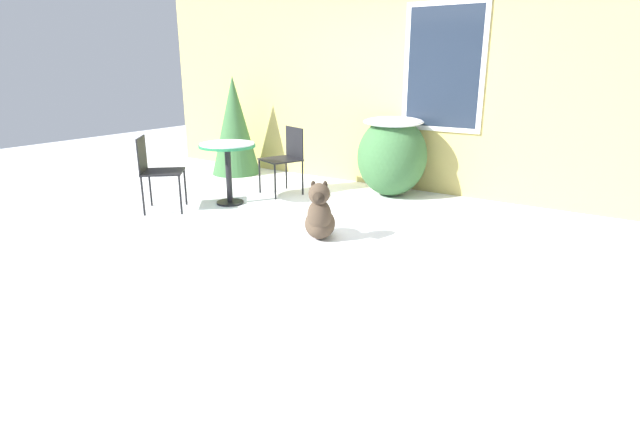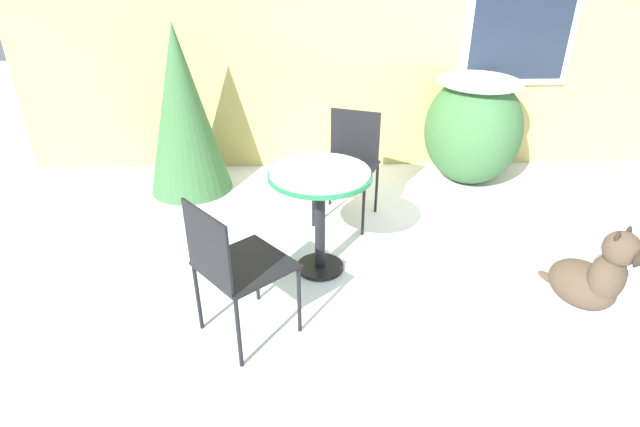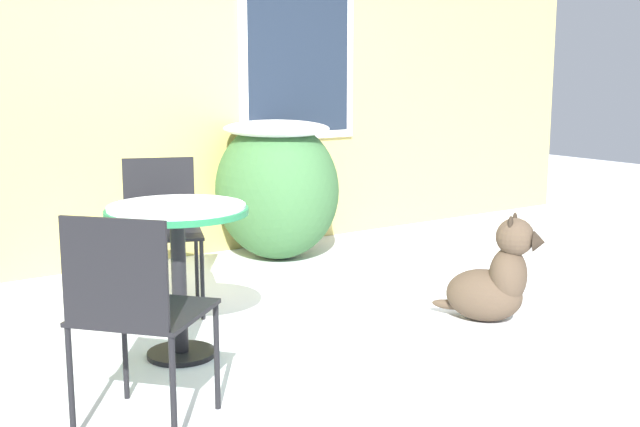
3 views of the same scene
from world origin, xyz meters
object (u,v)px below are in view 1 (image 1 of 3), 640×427
Objects in this scene: patio_table at (228,155)px; dog at (320,217)px; patio_chair_near_table at (285,156)px; patio_chair_far_side at (156,169)px.

dog is at bearing -16.52° from patio_table.
patio_chair_near_table is 1.42× the size of dog.
dog is (2.18, 0.19, -0.28)m from patio_chair_far_side.
patio_table is 0.86× the size of patio_chair_far_side.
patio_chair_near_table is at bearing 71.77° from patio_table.
patio_chair_near_table is 1.69m from patio_chair_far_side.
dog is (1.68, -0.50, -0.39)m from patio_table.
patio_chair_near_table is 1.95m from dog.
dog is at bearing -125.47° from patio_chair_far_side.
patio_chair_near_table is (0.27, 0.82, -0.11)m from patio_table.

